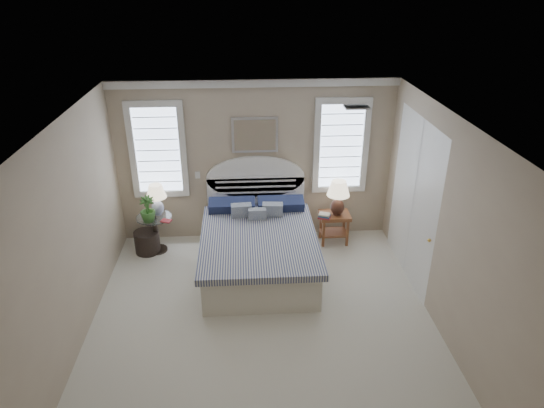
{
  "coord_description": "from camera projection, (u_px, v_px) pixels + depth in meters",
  "views": [
    {
      "loc": [
        -0.21,
        -4.94,
        4.18
      ],
      "look_at": [
        0.18,
        1.0,
        1.3
      ],
      "focal_mm": 32.0,
      "sensor_mm": 36.0,
      "label": 1
    }
  ],
  "objects": [
    {
      "name": "wall_right",
      "position": [
        449.0,
        232.0,
        5.82
      ],
      "size": [
        0.02,
        5.0,
        2.7
      ],
      "primitive_type": "cube",
      "color": "tan",
      "rests_on": "floor"
    },
    {
      "name": "window_right",
      "position": [
        341.0,
        146.0,
        7.88
      ],
      "size": [
        0.9,
        0.06,
        1.6
      ],
      "primitive_type": "cube",
      "color": "silver",
      "rests_on": "wall_back"
    },
    {
      "name": "books_right",
      "position": [
        324.0,
        216.0,
        7.9
      ],
      "size": [
        0.23,
        0.21,
        0.08
      ],
      "rotation": [
        0.0,
        0.0,
        -0.41
      ],
      "color": "maroon",
      "rests_on": "nightstand_right"
    },
    {
      "name": "books_left",
      "position": [
        166.0,
        221.0,
        7.59
      ],
      "size": [
        0.19,
        0.16,
        0.02
      ],
      "rotation": [
        0.0,
        0.0,
        -0.35
      ],
      "color": "maroon",
      "rests_on": "side_table_left"
    },
    {
      "name": "potted_plant",
      "position": [
        147.0,
        209.0,
        7.51
      ],
      "size": [
        0.28,
        0.28,
        0.42
      ],
      "primitive_type": "imported",
      "rotation": [
        0.0,
        0.0,
        0.2
      ],
      "color": "#356D2B",
      "rests_on": "side_table_left"
    },
    {
      "name": "nightstand_right",
      "position": [
        334.0,
        222.0,
        8.11
      ],
      "size": [
        0.5,
        0.4,
        0.53
      ],
      "color": "brown",
      "rests_on": "floor"
    },
    {
      "name": "switch_plate",
      "position": [
        198.0,
        175.0,
        7.95
      ],
      "size": [
        0.08,
        0.01,
        0.12
      ],
      "primitive_type": "cube",
      "color": "silver",
      "rests_on": "wall_back"
    },
    {
      "name": "lamp_right",
      "position": [
        338.0,
        194.0,
        7.87
      ],
      "size": [
        0.44,
        0.44,
        0.61
      ],
      "rotation": [
        0.0,
        0.0,
        -0.22
      ],
      "color": "black",
      "rests_on": "nightstand_right"
    },
    {
      "name": "wall_left",
      "position": [
        67.0,
        244.0,
        5.55
      ],
      "size": [
        0.02,
        5.0,
        2.7
      ],
      "primitive_type": "cube",
      "color": "tan",
      "rests_on": "floor"
    },
    {
      "name": "side_table_left",
      "position": [
        155.0,
        230.0,
        7.85
      ],
      "size": [
        0.56,
        0.56,
        0.63
      ],
      "color": "black",
      "rests_on": "floor"
    },
    {
      "name": "crown_molding",
      "position": [
        254.0,
        83.0,
        7.33
      ],
      "size": [
        4.5,
        0.08,
        0.12
      ],
      "primitive_type": "cube",
      "color": "silver",
      "rests_on": "wall_back"
    },
    {
      "name": "floor",
      "position": [
        263.0,
        328.0,
        6.27
      ],
      "size": [
        4.5,
        5.0,
        0.01
      ],
      "primitive_type": "cube",
      "color": "#BBB5A0",
      "rests_on": "ground"
    },
    {
      "name": "bed",
      "position": [
        258.0,
        245.0,
        7.41
      ],
      "size": [
        1.72,
        2.28,
        1.47
      ],
      "color": "silver",
      "rests_on": "floor"
    },
    {
      "name": "closet_door",
      "position": [
        413.0,
        200.0,
        6.96
      ],
      "size": [
        0.02,
        1.8,
        2.4
      ],
      "primitive_type": "cube",
      "color": "silver",
      "rests_on": "floor"
    },
    {
      "name": "floor_pot",
      "position": [
        147.0,
        242.0,
        7.9
      ],
      "size": [
        0.48,
        0.48,
        0.37
      ],
      "primitive_type": "cylinder",
      "rotation": [
        0.0,
        0.0,
        -0.21
      ],
      "color": "black",
      "rests_on": "floor"
    },
    {
      "name": "lamp_left",
      "position": [
        156.0,
        196.0,
        7.67
      ],
      "size": [
        0.41,
        0.41,
        0.52
      ],
      "rotation": [
        0.0,
        0.0,
        0.33
      ],
      "color": "white",
      "rests_on": "side_table_left"
    },
    {
      "name": "ceiling",
      "position": [
        261.0,
        126.0,
        5.1
      ],
      "size": [
        4.5,
        5.0,
        0.01
      ],
      "primitive_type": "cube",
      "color": "white",
      "rests_on": "wall_back"
    },
    {
      "name": "painting",
      "position": [
        255.0,
        135.0,
        7.69
      ],
      "size": [
        0.74,
        0.04,
        0.58
      ],
      "primitive_type": "cube",
      "color": "silver",
      "rests_on": "wall_back"
    },
    {
      "name": "hvac_vent",
      "position": [
        357.0,
        107.0,
        5.89
      ],
      "size": [
        0.3,
        0.2,
        0.02
      ],
      "primitive_type": "cube",
      "color": "#B2B2B2",
      "rests_on": "ceiling"
    },
    {
      "name": "wall_back",
      "position": [
        255.0,
        162.0,
        7.93
      ],
      "size": [
        4.5,
        0.02,
        2.7
      ],
      "primitive_type": "cube",
      "color": "tan",
      "rests_on": "floor"
    },
    {
      "name": "window_left",
      "position": [
        158.0,
        150.0,
        7.71
      ],
      "size": [
        0.9,
        0.06,
        1.6
      ],
      "primitive_type": "cube",
      "color": "silver",
      "rests_on": "wall_back"
    }
  ]
}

